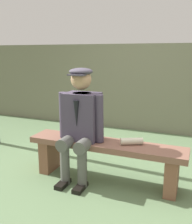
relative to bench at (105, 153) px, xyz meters
The scene contains 5 objects.
ground_plane 0.35m from the bench, ahead, with size 30.00×30.00×0.00m, color #5D7851.
bench is the anchor object (origin of this frame).
seated_man 0.50m from the bench, 10.32° to the left, with size 0.57×0.58×1.34m.
rolled_magazine 0.36m from the bench, behind, with size 0.08×0.08×0.25m, color beige.
stadium_wall 2.34m from the bench, 90.00° to the right, with size 12.00×0.24×1.67m, color #6C6B56.
Camera 1 is at (-0.97, 2.67, 1.51)m, focal length 41.14 mm.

